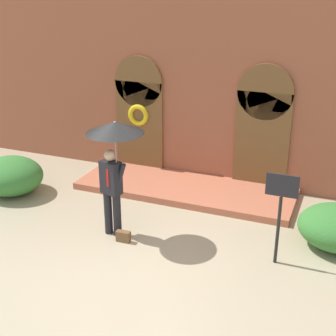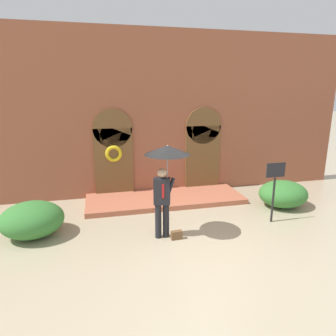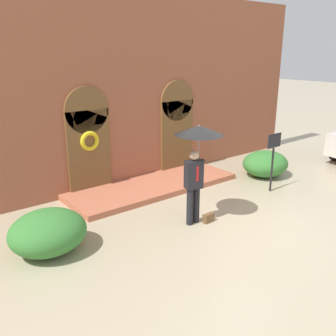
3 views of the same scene
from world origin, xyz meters
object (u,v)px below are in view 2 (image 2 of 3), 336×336
Objects in this scene: handbag at (177,235)px; sign_post at (275,183)px; person_with_umbrella at (166,164)px; shrub_right at (283,194)px; shrub_left at (32,220)px.

handbag is 3.09m from sign_post.
person_with_umbrella is 3.21m from sign_post.
handbag is 4.13m from shrub_right.
person_with_umbrella reaches higher than shrub_left.
person_with_umbrella is at bearing -14.05° from shrub_left.
person_with_umbrella reaches higher than shrub_right.
handbag is at bearing -41.26° from person_with_umbrella.
shrub_right is at bearing 2.62° from shrub_left.
person_with_umbrella reaches higher than sign_post.
handbag is 0.18× the size of shrub_left.
person_with_umbrella reaches higher than handbag.
sign_post is 1.09× the size of shrub_left.
shrub_left is 7.42m from shrub_right.
shrub_left is (-6.41, 0.65, -0.72)m from sign_post.
shrub_left is at bearing 174.25° from sign_post.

